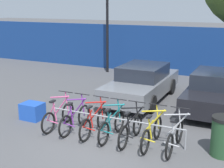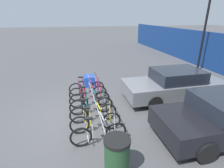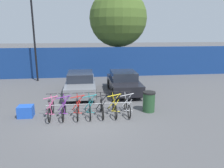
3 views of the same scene
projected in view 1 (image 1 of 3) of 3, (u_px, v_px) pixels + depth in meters
The scene contains 14 objects.
ground_plane at pixel (100, 144), 8.53m from camera, with size 120.00×120.00×0.00m, color #4C4C4F.
hoarding_wall at pixel (183, 51), 16.51m from camera, with size 36.00×0.16×2.58m, color navy.
bike_rack at pixel (114, 120), 8.95m from camera, with size 4.18×0.04×0.57m.
bicycle_pink at pixel (58, 116), 9.61m from camera, with size 0.68×1.71×1.05m.
bicycle_purple at pixel (75, 119), 9.36m from camera, with size 0.68×1.71×1.05m.
bicycle_red at pixel (94, 122), 9.09m from camera, with size 0.68×1.71×1.05m.
bicycle_teal at pixel (112, 126), 8.85m from camera, with size 0.68×1.71×1.05m.
bicycle_black at pixel (131, 129), 8.61m from camera, with size 0.68×1.71×1.05m.
bicycle_yellow at pixel (152, 133), 8.36m from camera, with size 0.68×1.71×1.05m.
bicycle_silver at pixel (175, 137), 8.10m from camera, with size 0.68×1.71×1.05m.
car_grey at pixel (142, 83), 12.39m from camera, with size 1.91×4.57×1.40m.
car_black at pixel (216, 91), 11.17m from camera, with size 1.91×4.13×1.40m.
trash_bin at pixel (223, 136), 7.80m from camera, with size 0.63×0.63×1.03m.
cargo_crate at pixel (32, 111), 10.35m from camera, with size 0.70×0.56×0.55m, color blue.
Camera 1 is at (3.66, -6.94, 3.73)m, focal length 50.00 mm.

